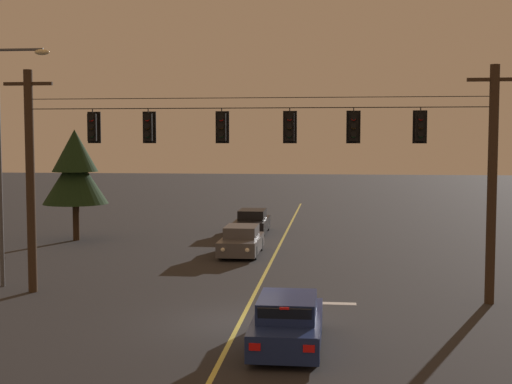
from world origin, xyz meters
The scene contains 15 objects.
ground_plane centered at (0.00, 0.00, 0.00)m, with size 180.00×180.00×0.00m, color #28282B.
lane_centre_stripe centered at (0.00, 9.44, 0.00)m, with size 0.14×60.00×0.01m, color #D1C64C.
stop_bar_paint centered at (1.90, 2.84, 0.00)m, with size 3.40×0.36×0.01m, color silver.
signal_span_assembly centered at (0.00, 3.44, 4.17)m, with size 17.97×0.32×8.04m.
traffic_light_leftmost centered at (-5.72, 3.42, 5.99)m, with size 0.48×0.41×1.22m.
traffic_light_left_inner centered at (-3.70, 3.42, 5.99)m, with size 0.48×0.41×1.22m.
traffic_light_centre centered at (-1.09, 3.42, 5.99)m, with size 0.48×0.41×1.22m.
traffic_light_right_inner centered at (1.28, 3.42, 5.99)m, with size 0.48×0.41×1.22m.
traffic_light_rightmost centered at (3.46, 3.42, 5.99)m, with size 0.48×0.41×1.22m.
traffic_light_far_right centered at (5.69, 3.42, 5.99)m, with size 0.48×0.41×1.22m.
car_waiting_near_lane centered at (1.60, -2.27, 0.65)m, with size 1.80×4.33×1.39m.
car_oncoming_lead centered at (-1.61, 12.50, 0.65)m, with size 1.80×4.42×1.39m.
car_oncoming_trailing centered at (-1.99, 20.24, 0.65)m, with size 1.80×4.42×1.39m.
street_lamp_corner centered at (-9.34, 4.22, 5.32)m, with size 2.11×0.30×8.97m.
tree_verge_near centered at (-11.28, 16.24, 3.85)m, with size 3.54×3.54×6.09m.
Camera 1 is at (2.80, -20.74, 5.58)m, focal length 49.20 mm.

